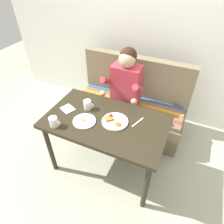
# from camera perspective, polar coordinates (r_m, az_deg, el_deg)

# --- Properties ---
(ground_plane) EXTENTS (8.00, 8.00, 0.00)m
(ground_plane) POSITION_cam_1_polar(r_m,az_deg,el_deg) (2.49, -1.48, -14.94)
(ground_plane) COLOR #ABAE95
(back_wall) EXTENTS (4.40, 0.10, 2.60)m
(back_wall) POSITION_cam_1_polar(r_m,az_deg,el_deg) (2.73, 10.64, 23.69)
(back_wall) COLOR silver
(back_wall) RESTS_ON ground
(table) EXTENTS (1.20, 0.70, 0.73)m
(table) POSITION_cam_1_polar(r_m,az_deg,el_deg) (1.99, -1.78, -4.11)
(table) COLOR black
(table) RESTS_ON ground
(couch) EXTENTS (1.44, 0.56, 1.00)m
(couch) POSITION_cam_1_polar(r_m,az_deg,el_deg) (2.74, 5.31, 1.21)
(couch) COLOR #73674C
(couch) RESTS_ON ground
(person) EXTENTS (0.45, 0.61, 1.21)m
(person) POSITION_cam_1_polar(r_m,az_deg,el_deg) (2.37, 3.53, 6.83)
(person) COLOR #BF3743
(person) RESTS_ON ground
(plate_breakfast) EXTENTS (0.26, 0.26, 0.05)m
(plate_breakfast) POSITION_cam_1_polar(r_m,az_deg,el_deg) (1.91, 0.69, -2.61)
(plate_breakfast) COLOR white
(plate_breakfast) RESTS_ON table
(plate_eggs) EXTENTS (0.22, 0.22, 0.04)m
(plate_eggs) POSITION_cam_1_polar(r_m,az_deg,el_deg) (1.93, -7.97, -2.59)
(plate_eggs) COLOR white
(plate_eggs) RESTS_ON table
(coffee_mug) EXTENTS (0.12, 0.08, 0.10)m
(coffee_mug) POSITION_cam_1_polar(r_m,az_deg,el_deg) (2.06, -7.05, 2.15)
(coffee_mug) COLOR white
(coffee_mug) RESTS_ON table
(coffee_mug_second) EXTENTS (0.12, 0.08, 0.10)m
(coffee_mug_second) POSITION_cam_1_polar(r_m,az_deg,el_deg) (1.92, -16.43, -2.69)
(coffee_mug_second) COLOR white
(coffee_mug_second) RESTS_ON table
(napkin) EXTENTS (0.17, 0.16, 0.01)m
(napkin) POSITION_cam_1_polar(r_m,az_deg,el_deg) (2.12, -12.64, 0.94)
(napkin) COLOR silver
(napkin) RESTS_ON table
(fork) EXTENTS (0.07, 0.16, 0.00)m
(fork) POSITION_cam_1_polar(r_m,az_deg,el_deg) (1.93, 7.41, -2.93)
(fork) COLOR silver
(fork) RESTS_ON table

